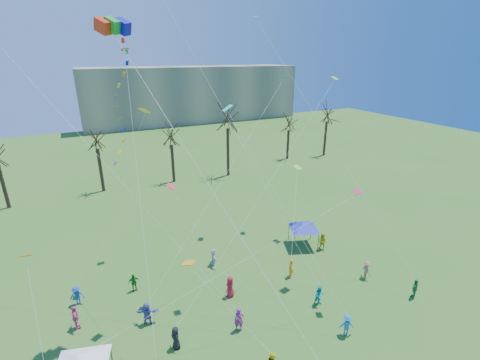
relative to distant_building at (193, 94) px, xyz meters
name	(u,v)px	position (x,y,z in m)	size (l,w,h in m)	color
distant_building	(193,94)	(0.00, 0.00, 0.00)	(60.00, 14.00, 15.00)	gray
bare_tree_row	(183,134)	(-17.08, -46.53, -0.42)	(69.09, 9.12, 11.80)	black
big_box_kite	(126,105)	(-28.28, -73.98, 7.93)	(4.63, 7.06, 22.18)	red
canopy_tent_blue	(304,225)	(-12.30, -70.38, -5.19)	(3.40, 3.40, 2.73)	#3F3F44
festival_crowd	(216,308)	(-23.93, -75.75, -6.64)	(26.09, 13.23, 1.85)	#B81736
small_kites_aloft	(227,128)	(-20.69, -70.82, 5.34)	(27.73, 17.42, 31.18)	#FF650D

